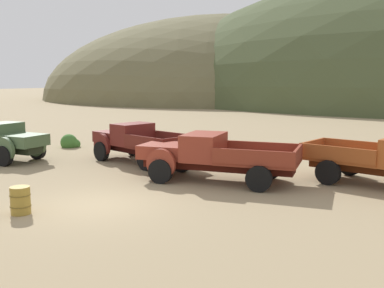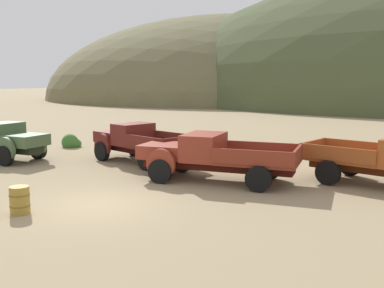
{
  "view_description": "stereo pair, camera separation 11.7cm",
  "coord_description": "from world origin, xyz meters",
  "views": [
    {
      "loc": [
        9.25,
        -10.94,
        4.04
      ],
      "look_at": [
        0.71,
        5.25,
        1.37
      ],
      "focal_mm": 41.71,
      "sensor_mm": 36.0,
      "label": 1
    },
    {
      "loc": [
        9.35,
        -10.88,
        4.04
      ],
      "look_at": [
        0.71,
        5.25,
        1.37
      ],
      "focal_mm": 41.71,
      "sensor_mm": 36.0,
      "label": 2
    }
  ],
  "objects": [
    {
      "name": "oil_drum_by_truck",
      "position": [
        -1.42,
        -1.82,
        0.42
      ],
      "size": [
        0.63,
        0.63,
        0.84
      ],
      "color": "olive",
      "rests_on": "ground"
    },
    {
      "name": "hill_distant",
      "position": [
        -29.68,
        79.05,
        0.0
      ],
      "size": [
        77.14,
        75.9,
        34.2
      ],
      "primitive_type": "ellipsoid",
      "color": "brown",
      "rests_on": "ground"
    },
    {
      "name": "truck_oxblood",
      "position": [
        -3.42,
        6.94,
        0.98
      ],
      "size": [
        5.9,
        3.49,
        1.89
      ],
      "rotation": [
        0.0,
        0.0,
        2.86
      ],
      "color": "black",
      "rests_on": "ground"
    },
    {
      "name": "bush_front_right",
      "position": [
        -9.51,
        9.0,
        0.25
      ],
      "size": [
        1.07,
        1.09,
        1.02
      ],
      "color": "#3D702D",
      "rests_on": "ground"
    },
    {
      "name": "bush_back_edge",
      "position": [
        -4.35,
        10.48,
        0.2
      ],
      "size": [
        1.07,
        0.97,
        0.8
      ],
      "color": "olive",
      "rests_on": "ground"
    },
    {
      "name": "ground_plane",
      "position": [
        0.0,
        0.0,
        0.0
      ],
      "size": [
        300.0,
        300.0,
        0.0
      ],
      "primitive_type": "plane",
      "color": "#998460"
    },
    {
      "name": "truck_rust_red",
      "position": [
        1.52,
        4.88,
        1.0
      ],
      "size": [
        6.57,
        3.2,
        1.89
      ],
      "rotation": [
        0.0,
        0.0,
        3.28
      ],
      "color": "#42140D",
      "rests_on": "ground"
    },
    {
      "name": "truck_weathered_green",
      "position": [
        -9.53,
        4.08,
        1.0
      ],
      "size": [
        5.96,
        2.52,
        2.16
      ],
      "rotation": [
        0.0,
        0.0,
        0.03
      ],
      "color": "#232B1B",
      "rests_on": "ground"
    }
  ]
}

